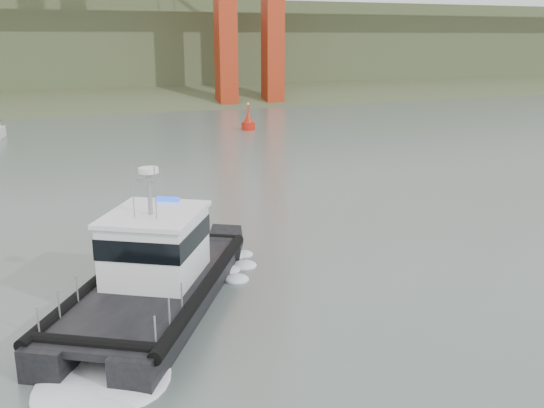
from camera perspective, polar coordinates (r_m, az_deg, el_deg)
The scene contains 4 objects.
ground at distance 25.20m, azimuth 9.59°, elevation -10.19°, with size 400.00×400.00×0.00m, color #4B5953.
headlands at distance 145.27m, azimuth -17.66°, elevation 13.23°, with size 500.00×105.36×27.12m.
patrol_boat at distance 25.48m, azimuth -11.08°, elevation -6.25°, with size 10.45×13.01×6.07m.
nav_buoy at distance 73.73m, azimuth -2.25°, elevation 7.69°, with size 1.65×1.65×3.44m.
Camera 1 is at (-12.22, -19.21, 10.80)m, focal length 40.00 mm.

